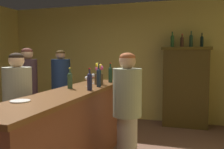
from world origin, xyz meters
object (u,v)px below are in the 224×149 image
(patron_near_entrance, at_px, (28,90))
(wine_bottle_riesling, at_px, (90,80))
(patron_redhead, at_px, (18,109))
(display_bottle_left, at_px, (172,40))
(wine_bottle_merlot, at_px, (110,74))
(display_bottle_center, at_px, (191,40))
(display_cabinet, at_px, (186,85))
(wine_glass_rear, at_px, (100,75))
(wine_glass_mid, at_px, (93,76))
(display_bottle_midright, at_px, (202,41))
(bartender, at_px, (127,109))
(wine_bottle_syrah, at_px, (70,79))
(wine_bottle_rose, at_px, (99,77))
(wine_glass_front, at_px, (88,79))
(display_bottle_midleft, at_px, (182,41))
(patron_by_cabinet, at_px, (61,87))
(cheese_plate, at_px, (20,101))
(bar_counter, at_px, (71,132))
(flower_arrangement, at_px, (99,75))

(patron_near_entrance, bearing_deg, wine_bottle_riesling, 22.11)
(patron_redhead, bearing_deg, wine_bottle_riesling, -15.74)
(display_bottle_left, bearing_deg, wine_bottle_merlot, -119.43)
(display_bottle_center, distance_m, patron_redhead, 3.67)
(display_bottle_left, height_order, display_bottle_center, display_bottle_center)
(display_cabinet, xyz_separation_m, wine_bottle_merlot, (-1.18, -1.57, 0.34))
(wine_glass_rear, relative_size, patron_near_entrance, 0.09)
(wine_glass_mid, relative_size, patron_redhead, 0.10)
(display_cabinet, height_order, wine_glass_rear, display_cabinet)
(display_bottle_midright, xyz_separation_m, bartender, (-0.96, -2.51, -0.96))
(display_bottle_left, bearing_deg, wine_glass_rear, -123.36)
(display_bottle_left, bearing_deg, patron_redhead, -120.78)
(wine_bottle_syrah, relative_size, display_bottle_center, 0.86)
(wine_bottle_rose, xyz_separation_m, wine_glass_mid, (-0.23, 0.36, -0.03))
(wine_glass_front, distance_m, display_bottle_midleft, 2.56)
(display_cabinet, bearing_deg, wine_glass_front, -121.92)
(bartender, bearing_deg, wine_glass_front, -14.72)
(wine_bottle_rose, xyz_separation_m, patron_near_entrance, (-1.44, 0.35, -0.30))
(wine_glass_mid, relative_size, patron_by_cabinet, 0.10)
(wine_glass_mid, bearing_deg, display_bottle_midleft, 54.28)
(wine_bottle_rose, relative_size, display_bottle_midright, 1.16)
(display_bottle_left, bearing_deg, bartender, -98.23)
(cheese_plate, bearing_deg, wine_bottle_syrah, 88.19)
(wine_glass_rear, bearing_deg, patron_redhead, -117.23)
(wine_bottle_rose, xyz_separation_m, patron_redhead, (-0.83, -0.69, -0.37))
(cheese_plate, bearing_deg, wine_glass_mid, 85.87)
(wine_glass_front, bearing_deg, patron_redhead, -132.83)
(wine_bottle_merlot, height_order, bartender, bartender)
(display_cabinet, xyz_separation_m, patron_near_entrance, (-2.60, -1.81, 0.04))
(display_bottle_left, distance_m, display_bottle_center, 0.38)
(wine_bottle_riesling, relative_size, wine_glass_mid, 1.82)
(wine_glass_rear, bearing_deg, bar_counter, -90.41)
(display_bottle_midleft, xyz_separation_m, patron_redhead, (-1.90, -2.86, -0.96))
(patron_near_entrance, bearing_deg, wine_bottle_rose, 34.23)
(display_cabinet, distance_m, patron_near_entrance, 3.17)
(wine_glass_front, height_order, display_bottle_midleft, display_bottle_midleft)
(wine_bottle_rose, relative_size, wine_bottle_syrah, 1.18)
(bar_counter, height_order, display_bottle_midright, display_bottle_midright)
(patron_by_cabinet, bearing_deg, flower_arrangement, 41.31)
(display_cabinet, xyz_separation_m, flower_arrangement, (-1.26, -1.88, 0.34))
(wine_glass_front, height_order, display_bottle_midright, display_bottle_midright)
(wine_bottle_rose, bearing_deg, display_bottle_midleft, 63.77)
(wine_bottle_merlot, relative_size, display_bottle_midright, 1.13)
(display_bottle_center, height_order, patron_near_entrance, display_bottle_center)
(patron_near_entrance, height_order, patron_by_cabinet, patron_near_entrance)
(display_bottle_midright, bearing_deg, display_cabinet, 180.00)
(patron_by_cabinet, bearing_deg, display_bottle_midleft, 102.15)
(cheese_plate, relative_size, display_bottle_center, 0.58)
(wine_bottle_rose, distance_m, bartender, 0.71)
(wine_bottle_rose, distance_m, patron_redhead, 1.14)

